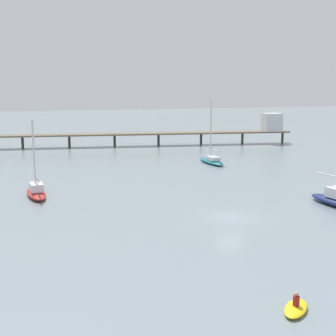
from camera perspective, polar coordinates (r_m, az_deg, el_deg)
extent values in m
plane|color=gray|center=(43.97, 7.69, -6.05)|extent=(400.00, 400.00, 0.00)
cube|color=brown|center=(94.58, -6.61, 4.14)|extent=(73.89, 14.02, 0.30)
cylinder|color=#38332D|center=(95.54, -17.49, 3.01)|extent=(0.50, 0.50, 2.33)
cylinder|color=#38332D|center=(94.71, -12.07, 3.19)|extent=(0.50, 0.50, 2.33)
cylinder|color=#38332D|center=(94.73, -6.60, 3.35)|extent=(0.50, 0.50, 2.33)
cylinder|color=#38332D|center=(95.61, -1.18, 3.48)|extent=(0.50, 0.50, 2.33)
cylinder|color=#38332D|center=(97.32, 4.10, 3.57)|extent=(0.50, 0.50, 2.33)
cylinder|color=#38332D|center=(99.82, 9.15, 3.63)|extent=(0.50, 0.50, 2.33)
cylinder|color=#38332D|center=(103.05, 13.93, 3.66)|extent=(0.50, 0.50, 2.33)
cube|color=silver|center=(101.75, 12.67, 5.53)|extent=(4.07, 4.07, 3.79)
cylinder|color=silver|center=(50.74, 19.62, -0.94)|extent=(0.79, 4.24, 0.18)
ellipsoid|color=red|center=(53.61, -15.94, -3.00)|extent=(2.47, 7.00, 0.75)
cube|color=silver|center=(52.91, -15.90, -2.28)|extent=(1.51, 2.40, 0.85)
cylinder|color=silver|center=(53.18, -16.20, 1.56)|extent=(0.20, 0.20, 7.77)
cylinder|color=silver|center=(52.07, -15.86, -1.38)|extent=(0.43, 3.12, 0.16)
ellipsoid|color=#1E727A|center=(73.93, 5.37, 0.82)|extent=(2.20, 7.79, 0.62)
cube|color=silver|center=(73.28, 5.58, 1.20)|extent=(1.50, 2.67, 0.55)
cylinder|color=silver|center=(73.64, 5.31, 4.69)|extent=(0.21, 0.21, 9.34)
cylinder|color=silver|center=(72.48, 5.81, 2.22)|extent=(0.22, 3.33, 0.17)
ellipsoid|color=yellow|center=(27.28, 15.48, -16.34)|extent=(2.60, 2.59, 0.35)
cylinder|color=maroon|center=(27.09, 15.52, -15.49)|extent=(0.51, 0.51, 0.55)
sphere|color=tan|center=(26.92, 15.56, -14.73)|extent=(0.24, 0.24, 0.24)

